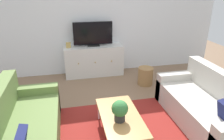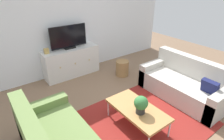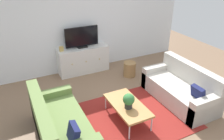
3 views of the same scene
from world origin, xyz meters
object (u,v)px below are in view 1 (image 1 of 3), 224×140
at_px(couch_left_side, 20,132).
at_px(coffee_table, 120,117).
at_px(tv_console, 94,61).
at_px(mantel_clock, 68,45).
at_px(couch_right_side, 207,107).
at_px(potted_plant, 120,110).
at_px(wicker_basket, 145,76).
at_px(flat_screen_tv, 93,34).

relative_size(couch_left_side, coffee_table, 1.64).
height_order(coffee_table, tv_console, tv_console).
bearing_deg(mantel_clock, couch_right_side, -48.13).
bearing_deg(couch_left_side, potted_plant, -7.52).
relative_size(couch_right_side, tv_console, 1.26).
height_order(potted_plant, wicker_basket, potted_plant).
xyz_separation_m(potted_plant, wicker_basket, (1.06, 1.74, -0.35)).
height_order(couch_left_side, potted_plant, couch_left_side).
xyz_separation_m(couch_left_side, potted_plant, (1.35, -0.18, 0.27)).
distance_m(couch_right_side, flat_screen_tv, 2.94).
distance_m(couch_left_side, couch_right_side, 2.87).
bearing_deg(couch_left_side, mantel_clock, 72.57).
bearing_deg(couch_right_side, flat_screen_tv, 122.62).
relative_size(couch_left_side, wicker_basket, 4.46).
bearing_deg(couch_right_side, couch_left_side, 180.00).
xyz_separation_m(coffee_table, tv_console, (-0.05, 2.44, 0.02)).
bearing_deg(wicker_basket, coffee_table, -121.90).
bearing_deg(potted_plant, couch_left_side, 172.48).
bearing_deg(mantel_clock, couch_left_side, -107.43).
relative_size(tv_console, flat_screen_tv, 1.53).
bearing_deg(wicker_basket, tv_console, 142.71).
height_order(tv_console, mantel_clock, mantel_clock).
height_order(coffee_table, potted_plant, potted_plant).
height_order(flat_screen_tv, wicker_basket, flat_screen_tv).
distance_m(tv_console, mantel_clock, 0.74).
relative_size(couch_right_side, potted_plant, 5.78).
xyz_separation_m(flat_screen_tv, mantel_clock, (-0.60, -0.02, -0.23)).
bearing_deg(couch_left_side, tv_console, 60.54).
distance_m(flat_screen_tv, wicker_basket, 1.59).
bearing_deg(wicker_basket, couch_left_side, -146.96).
bearing_deg(wicker_basket, mantel_clock, 153.99).
distance_m(couch_left_side, potted_plant, 1.39).
height_order(couch_left_side, mantel_clock, mantel_clock).
distance_m(couch_right_side, coffee_table, 1.49).
bearing_deg(mantel_clock, wicker_basket, -26.01).
xyz_separation_m(couch_left_side, couch_right_side, (2.87, 0.00, 0.00)).
height_order(couch_right_side, mantel_clock, mantel_clock).
bearing_deg(flat_screen_tv, mantel_clock, -178.08).
height_order(coffee_table, flat_screen_tv, flat_screen_tv).
xyz_separation_m(flat_screen_tv, wicker_basket, (1.06, -0.83, -0.84)).
height_order(couch_right_side, potted_plant, couch_right_side).
bearing_deg(tv_console, mantel_clock, 180.00).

